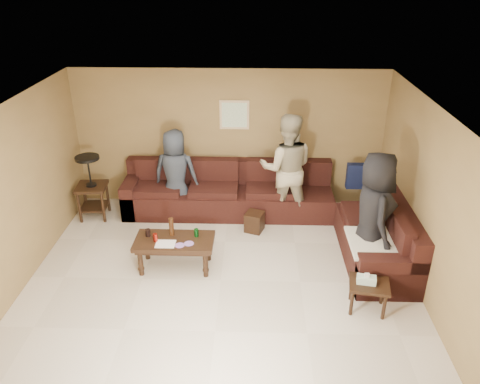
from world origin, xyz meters
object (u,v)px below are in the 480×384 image
Objects in this scene: coffee_table at (174,244)px; sectional_sofa at (275,211)px; person_left at (176,174)px; end_table_left at (91,186)px; person_middle at (286,168)px; waste_bin at (254,222)px; side_table_right at (368,286)px; person_right at (373,214)px.

sectional_sofa is at bearing 38.60° from coffee_table.
person_left is at bearing 97.31° from coffee_table.
person_left is (-1.72, 0.44, 0.47)m from sectional_sofa.
coffee_table is at bearing -141.40° from sectional_sofa.
person_middle is (3.38, 0.06, 0.35)m from end_table_left.
side_table_right is at bearing -53.03° from waste_bin.
end_table_left is 4.92m from side_table_right.
side_table_right is 2.66m from person_middle.
person_left is at bearing 138.75° from side_table_right.
person_middle is at bearing 1.05° from end_table_left.
end_table_left is 2.91m from waste_bin.
end_table_left is 0.73× the size of person_left.
person_middle is (0.53, 0.46, 0.79)m from waste_bin.
person_left reaches higher than coffee_table.
person_left is 0.86× the size of person_right.
person_middle reaches higher than end_table_left.
waste_bin is at bearing 163.27° from person_left.
person_middle is at bearing 41.16° from waste_bin.
end_table_left is 0.63× the size of person_right.
sectional_sofa is 0.75m from person_middle.
person_right is (3.05, -1.58, 0.13)m from person_left.
person_right reaches higher than side_table_right.
coffee_table is 2.89m from person_right.
person_right is at bearing 1.35° from coffee_table.
sectional_sofa is 1.85m from person_right.
coffee_table is 3.43× the size of waste_bin.
sectional_sofa reaches higher than waste_bin.
side_table_right is at bearing 143.71° from person_left.
end_table_left reaches higher than waste_bin.
coffee_table is at bearing -41.75° from end_table_left.
end_table_left is 2.04× the size of side_table_right.
side_table_right is 0.31× the size of person_right.
sectional_sofa is 1.93m from coffee_table.
person_left is 0.83× the size of person_middle.
end_table_left reaches higher than coffee_table.
waste_bin is 0.18× the size of person_right.
coffee_table is at bearing 162.00° from side_table_right.
person_right reaches higher than sectional_sofa.
sectional_sofa is at bearing 170.66° from person_left.
end_table_left is at bearing 68.91° from person_right.
person_middle is 1.04× the size of person_right.
person_middle reaches higher than waste_bin.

